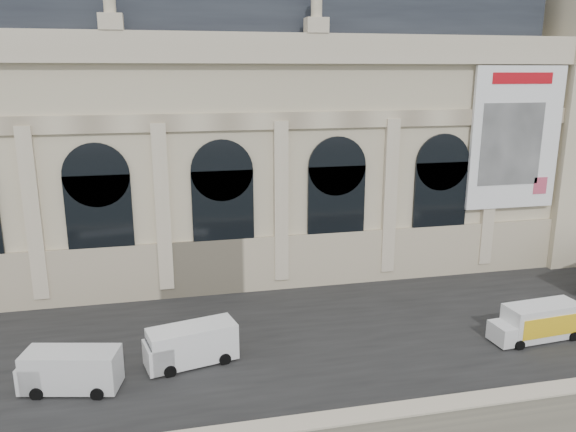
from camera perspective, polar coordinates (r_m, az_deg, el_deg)
name	(u,v)px	position (r m, az deg, el deg)	size (l,w,h in m)	color
quay	(249,272)	(63.89, -4.00, -5.68)	(160.00, 70.00, 6.00)	gray
street	(289,328)	(43.66, 0.14, -11.26)	(160.00, 24.00, 0.06)	#2D2D2D
parapet	(344,426)	(32.18, 5.71, -20.44)	(160.00, 1.40, 1.21)	gray
museum	(191,128)	(55.53, -9.84, 8.84)	(69.00, 18.70, 29.10)	beige
van_b	(187,346)	(38.73, -10.22, -12.85)	(6.35, 3.55, 2.67)	white
van_c	(66,370)	(37.94, -21.60, -14.38)	(6.21, 3.42, 2.62)	silver
box_truck	(537,322)	(45.17, 23.96, -9.83)	(6.83, 2.82, 2.69)	white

